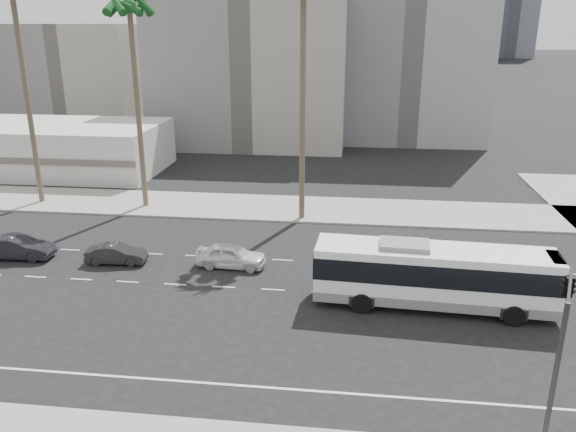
# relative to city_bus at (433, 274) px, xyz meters

# --- Properties ---
(ground) EXTENTS (700.00, 700.00, 0.00)m
(ground) POSITION_rel_city_bus_xyz_m (-6.06, 0.98, -1.96)
(ground) COLOR black
(ground) RESTS_ON ground
(sidewalk_north) EXTENTS (120.00, 7.00, 0.15)m
(sidewalk_north) POSITION_rel_city_bus_xyz_m (-6.06, 16.48, -1.88)
(sidewalk_north) COLOR gray
(sidewalk_north) RESTS_ON ground
(commercial_low) EXTENTS (22.00, 12.16, 5.00)m
(commercial_low) POSITION_rel_city_bus_xyz_m (-36.06, 26.97, 0.54)
(commercial_low) COLOR beige
(commercial_low) RESTS_ON ground
(midrise_beige_west) EXTENTS (24.00, 18.00, 18.00)m
(midrise_beige_west) POSITION_rel_city_bus_xyz_m (-18.06, 45.98, 7.04)
(midrise_beige_west) COLOR gray
(midrise_beige_west) RESTS_ON ground
(midrise_gray_center) EXTENTS (20.00, 20.00, 26.00)m
(midrise_gray_center) POSITION_rel_city_bus_xyz_m (1.94, 52.98, 11.04)
(midrise_gray_center) COLOR gray
(midrise_gray_center) RESTS_ON ground
(midrise_beige_far) EXTENTS (18.00, 16.00, 15.00)m
(midrise_beige_far) POSITION_rel_city_bus_xyz_m (-44.06, 50.98, 5.54)
(midrise_beige_far) COLOR gray
(midrise_beige_far) RESTS_ON ground
(city_bus) EXTENTS (13.11, 3.63, 3.73)m
(city_bus) POSITION_rel_city_bus_xyz_m (0.00, 0.00, 0.00)
(city_bus) COLOR white
(city_bus) RESTS_ON ground
(car_a) EXTENTS (2.05, 4.62, 1.55)m
(car_a) POSITION_rel_city_bus_xyz_m (-12.26, 4.04, -1.18)
(car_a) COLOR silver
(car_a) RESTS_ON ground
(car_b) EXTENTS (1.65, 4.00, 1.29)m
(car_b) POSITION_rel_city_bus_xyz_m (-19.87, 3.70, -1.31)
(car_b) COLOR #242425
(car_b) RESTS_ON ground
(car_c) EXTENTS (1.80, 4.74, 1.54)m
(car_c) POSITION_rel_city_bus_xyz_m (-26.75, 3.70, -1.19)
(car_c) COLOR black
(car_c) RESTS_ON ground
(traffic_signal) EXTENTS (3.03, 4.22, 6.59)m
(traffic_signal) POSITION_rel_city_bus_xyz_m (3.47, -9.14, 3.54)
(traffic_signal) COLOR #262628
(traffic_signal) RESTS_ON ground
(palm_mid) EXTENTS (5.75, 5.75, 17.73)m
(palm_mid) POSITION_rel_city_bus_xyz_m (-22.31, 15.68, 13.99)
(palm_mid) COLOR brown
(palm_mid) RESTS_ON ground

